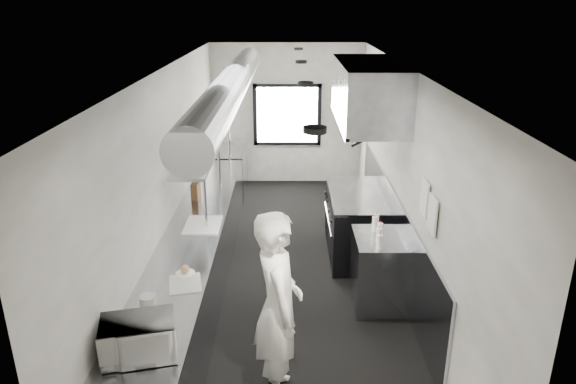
{
  "coord_description": "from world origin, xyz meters",
  "views": [
    {
      "loc": [
        0.02,
        -6.42,
        3.59
      ],
      "look_at": [
        0.02,
        -0.2,
        1.3
      ],
      "focal_mm": 32.81,
      "sensor_mm": 36.0,
      "label": 1
    }
  ],
  "objects_px": {
    "squeeze_bottle_e": "(377,220)",
    "plate_stack_b": "(200,143)",
    "line_cook": "(278,307)",
    "far_work_table": "(227,172)",
    "plate_stack_c": "(205,134)",
    "knife_block": "(196,191)",
    "squeeze_bottle_a": "(380,242)",
    "squeeze_bottle_c": "(380,230)",
    "prep_counter": "(195,263)",
    "cutting_board": "(203,225)",
    "pass_shelf": "(205,148)",
    "squeeze_bottle_d": "(375,224)",
    "range": "(357,224)",
    "deli_tub_a": "(126,332)",
    "squeeze_bottle_b": "(379,235)",
    "exhaust_hood": "(368,93)",
    "microwave": "(138,338)",
    "small_plate": "(185,274)",
    "plate_stack_a": "(197,148)",
    "deli_tub_b": "(148,301)",
    "bottle_station": "(380,271)",
    "plate_stack_d": "(208,126)"
  },
  "relations": [
    {
      "from": "squeeze_bottle_e",
      "to": "plate_stack_b",
      "type": "bearing_deg",
      "value": 157.92
    },
    {
      "from": "line_cook",
      "to": "plate_stack_b",
      "type": "xyz_separation_m",
      "value": [
        -1.12,
        2.84,
        0.79
      ]
    },
    {
      "from": "far_work_table",
      "to": "plate_stack_c",
      "type": "relative_size",
      "value": 3.82
    },
    {
      "from": "knife_block",
      "to": "squeeze_bottle_a",
      "type": "bearing_deg",
      "value": -30.8
    },
    {
      "from": "plate_stack_c",
      "to": "line_cook",
      "type": "bearing_deg",
      "value": -71.64
    },
    {
      "from": "squeeze_bottle_c",
      "to": "prep_counter",
      "type": "bearing_deg",
      "value": 174.84
    },
    {
      "from": "cutting_board",
      "to": "prep_counter",
      "type": "bearing_deg",
      "value": -122.81
    },
    {
      "from": "pass_shelf",
      "to": "squeeze_bottle_d",
      "type": "relative_size",
      "value": 15.85
    },
    {
      "from": "range",
      "to": "squeeze_bottle_a",
      "type": "distance_m",
      "value": 1.78
    },
    {
      "from": "pass_shelf",
      "to": "deli_tub_a",
      "type": "height_order",
      "value": "pass_shelf"
    },
    {
      "from": "prep_counter",
      "to": "cutting_board",
      "type": "height_order",
      "value": "cutting_board"
    },
    {
      "from": "deli_tub_a",
      "to": "squeeze_bottle_b",
      "type": "height_order",
      "value": "squeeze_bottle_b"
    },
    {
      "from": "exhaust_hood",
      "to": "range",
      "type": "xyz_separation_m",
      "value": [
        -0.06,
        0.0,
        -1.92
      ]
    },
    {
      "from": "microwave",
      "to": "small_plate",
      "type": "distance_m",
      "value": 1.33
    },
    {
      "from": "far_work_table",
      "to": "deli_tub_a",
      "type": "distance_m",
      "value": 5.9
    },
    {
      "from": "deli_tub_a",
      "to": "cutting_board",
      "type": "distance_m",
      "value": 2.34
    },
    {
      "from": "squeeze_bottle_d",
      "to": "pass_shelf",
      "type": "bearing_deg",
      "value": 146.44
    },
    {
      "from": "far_work_table",
      "to": "plate_stack_a",
      "type": "bearing_deg",
      "value": -90.8
    },
    {
      "from": "deli_tub_b",
      "to": "squeeze_bottle_c",
      "type": "distance_m",
      "value": 2.82
    },
    {
      "from": "deli_tub_a",
      "to": "squeeze_bottle_d",
      "type": "bearing_deg",
      "value": 41.85
    },
    {
      "from": "line_cook",
      "to": "plate_stack_a",
      "type": "distance_m",
      "value": 2.98
    },
    {
      "from": "deli_tub_b",
      "to": "squeeze_bottle_b",
      "type": "height_order",
      "value": "squeeze_bottle_b"
    },
    {
      "from": "plate_stack_a",
      "to": "plate_stack_c",
      "type": "height_order",
      "value": "plate_stack_c"
    },
    {
      "from": "cutting_board",
      "to": "squeeze_bottle_e",
      "type": "distance_m",
      "value": 2.18
    },
    {
      "from": "deli_tub_b",
      "to": "plate_stack_c",
      "type": "height_order",
      "value": "plate_stack_c"
    },
    {
      "from": "line_cook",
      "to": "deli_tub_b",
      "type": "height_order",
      "value": "line_cook"
    },
    {
      "from": "cutting_board",
      "to": "deli_tub_a",
      "type": "bearing_deg",
      "value": -97.0
    },
    {
      "from": "squeeze_bottle_d",
      "to": "prep_counter",
      "type": "bearing_deg",
      "value": 179.81
    },
    {
      "from": "squeeze_bottle_c",
      "to": "knife_block",
      "type": "bearing_deg",
      "value": 151.24
    },
    {
      "from": "bottle_station",
      "to": "plate_stack_b",
      "type": "relative_size",
      "value": 2.69
    },
    {
      "from": "prep_counter",
      "to": "plate_stack_c",
      "type": "distance_m",
      "value": 2.04
    },
    {
      "from": "plate_stack_d",
      "to": "microwave",
      "type": "bearing_deg",
      "value": -89.23
    },
    {
      "from": "cutting_board",
      "to": "bottle_station",
      "type": "bearing_deg",
      "value": -8.99
    },
    {
      "from": "squeeze_bottle_a",
      "to": "plate_stack_b",
      "type": "bearing_deg",
      "value": 145.3
    },
    {
      "from": "far_work_table",
      "to": "squeeze_bottle_b",
      "type": "distance_m",
      "value": 4.62
    },
    {
      "from": "plate_stack_c",
      "to": "plate_stack_d",
      "type": "relative_size",
      "value": 0.91
    },
    {
      "from": "bottle_station",
      "to": "line_cook",
      "type": "relative_size",
      "value": 0.48
    },
    {
      "from": "bottle_station",
      "to": "plate_stack_c",
      "type": "xyz_separation_m",
      "value": [
        -2.34,
        1.79,
        1.28
      ]
    },
    {
      "from": "deli_tub_a",
      "to": "squeeze_bottle_b",
      "type": "distance_m",
      "value": 3.06
    },
    {
      "from": "microwave",
      "to": "squeeze_bottle_a",
      "type": "relative_size",
      "value": 3.05
    },
    {
      "from": "bottle_station",
      "to": "plate_stack_d",
      "type": "xyz_separation_m",
      "value": [
        -2.38,
        2.27,
        1.29
      ]
    },
    {
      "from": "small_plate",
      "to": "squeeze_bottle_c",
      "type": "height_order",
      "value": "squeeze_bottle_c"
    },
    {
      "from": "small_plate",
      "to": "cutting_board",
      "type": "xyz_separation_m",
      "value": [
        -0.01,
        1.24,
        0.0
      ]
    },
    {
      "from": "squeeze_bottle_c",
      "to": "microwave",
      "type": "bearing_deg",
      "value": -135.94
    },
    {
      "from": "squeeze_bottle_c",
      "to": "squeeze_bottle_b",
      "type": "bearing_deg",
      "value": -107.32
    },
    {
      "from": "prep_counter",
      "to": "squeeze_bottle_e",
      "type": "xyz_separation_m",
      "value": [
        2.28,
        0.11,
        0.54
      ]
    },
    {
      "from": "deli_tub_a",
      "to": "plate_stack_c",
      "type": "xyz_separation_m",
      "value": [
        0.15,
        3.77,
        0.78
      ]
    },
    {
      "from": "plate_stack_b",
      "to": "squeeze_bottle_b",
      "type": "height_order",
      "value": "plate_stack_b"
    },
    {
      "from": "range",
      "to": "deli_tub_b",
      "type": "relative_size",
      "value": 10.52
    },
    {
      "from": "exhaust_hood",
      "to": "small_plate",
      "type": "bearing_deg",
      "value": -133.03
    }
  ]
}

